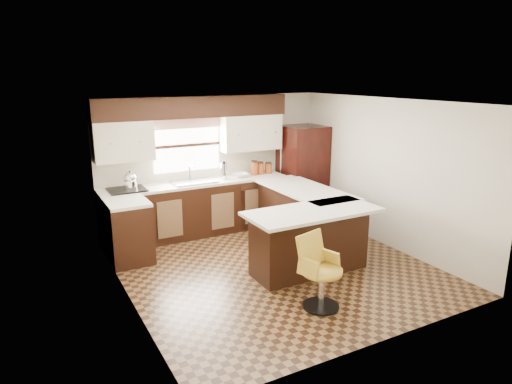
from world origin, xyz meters
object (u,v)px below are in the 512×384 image
peninsula_long (302,218)px  peninsula_return (309,242)px  bar_chair (322,273)px  refrigerator (302,173)px

peninsula_long → peninsula_return: 1.11m
peninsula_long → bar_chair: 2.17m
refrigerator → bar_chair: bearing=-120.0°
peninsula_return → bar_chair: (-0.47, -0.95, 0.01)m
peninsula_long → peninsula_return: bearing=-118.3°
peninsula_long → bar_chair: size_ratio=2.14×
peninsula_long → refrigerator: bearing=56.1°
peninsula_return → peninsula_long: bearing=61.7°
peninsula_long → peninsula_return: same height
peninsula_return → refrigerator: size_ratio=0.91×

